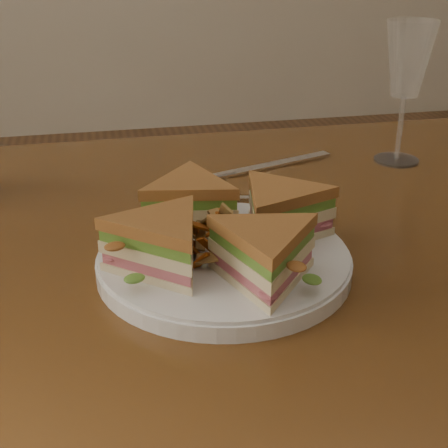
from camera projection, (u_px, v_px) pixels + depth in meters
name	position (u px, v px, depth m)	size (l,w,h in m)	color
table	(199.00, 319.00, 0.72)	(1.20, 0.80, 0.75)	#3D220E
plate	(224.00, 262.00, 0.62)	(0.25, 0.25, 0.02)	silver
sandwich_wedges	(224.00, 229.00, 0.61)	(0.28, 0.28, 0.06)	beige
crisps_mound	(224.00, 232.00, 0.61)	(0.09, 0.09, 0.05)	#C35C19
spoon	(196.00, 198.00, 0.78)	(0.18, 0.05, 0.01)	silver
knife	(264.00, 167.00, 0.89)	(0.21, 0.08, 0.00)	silver
wine_glass	(408.00, 63.00, 0.86)	(0.07, 0.07, 0.20)	white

